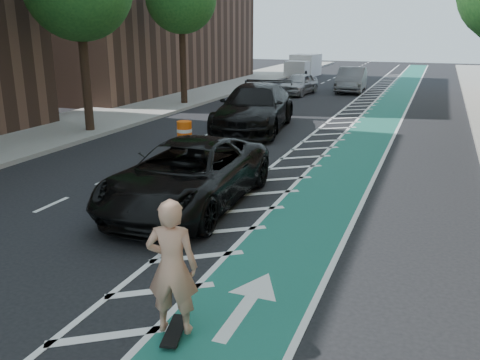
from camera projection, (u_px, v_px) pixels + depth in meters
The scene contains 16 objects.
ground at pixel (164, 222), 11.53m from camera, with size 120.00×120.00×0.00m, color black.
bike_lane at pixel (363, 143), 19.41m from camera, with size 2.00×90.00×0.01m, color #1B5F4C.
buffer_strip at pixel (324, 140), 19.93m from camera, with size 1.40×90.00×0.01m, color silver.
sidewalk_left at pixel (92, 120), 23.73m from camera, with size 5.00×90.00×0.15m, color gray.
curb_right at pixel (479, 150), 17.98m from camera, with size 0.12×90.00×0.16m, color gray.
curb_left at pixel (137, 124), 22.88m from camera, with size 0.12×90.00×0.16m, color gray.
skateboard at pixel (175, 331), 7.23m from camera, with size 0.42×0.84×0.11m.
skateboarder at pixel (172, 267), 6.95m from camera, with size 0.72×0.47×1.97m, color tan.
suv_near at pixel (188, 174), 12.38m from camera, with size 2.65×5.75×1.60m, color black.
suv_far at pixel (255, 108), 21.64m from camera, with size 2.67×6.56×1.90m, color black.
car_silver at pixel (298, 84), 33.30m from camera, with size 1.65×4.11×1.40m, color #9FA0A4.
car_grey at pixel (351, 79), 34.83m from camera, with size 1.74×4.99×1.64m, color slate.
box_truck at pixel (303, 66), 45.94m from camera, with size 2.41×4.75×1.92m.
barrel_a at pixel (185, 135), 18.71m from camera, with size 0.69×0.69×0.95m.
barrel_b at pixel (240, 107), 25.14m from camera, with size 0.72×0.72×0.98m.
barrel_c at pixel (255, 106), 25.38m from camera, with size 0.73×0.73×0.99m.
Camera 1 is at (5.51, -9.41, 4.23)m, focal length 38.00 mm.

